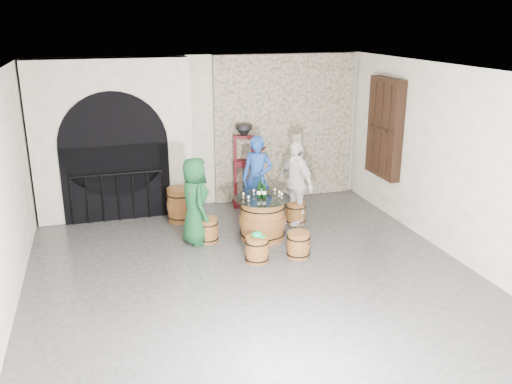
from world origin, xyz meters
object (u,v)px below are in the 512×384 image
object	(u,v)px
barrel_table	(262,218)
wine_bottle_center	(264,191)
person_green	(195,201)
corking_press	(244,159)
wine_bottle_left	(259,191)
person_white	(296,183)
side_barrel	(180,205)
person_blue	(257,179)
barrel_stool_right	(296,213)
barrel_stool_near_right	(298,245)
barrel_stool_left	(207,230)
wine_bottle_right	(261,188)
barrel_stool_near_left	(257,249)
barrel_stool_far	(257,209)

from	to	relation	value
barrel_table	wine_bottle_center	size ratio (longest dim) A/B	3.20
person_green	wine_bottle_center	bearing A→B (deg)	-104.85
person_green	corking_press	bearing A→B (deg)	-45.41
wine_bottle_left	person_white	bearing A→B (deg)	30.06
barrel_table	side_barrel	xyz separation A→B (m)	(-1.33, 1.34, -0.05)
person_blue	corking_press	xyz separation A→B (m)	(-0.03, 0.88, 0.18)
person_green	corking_press	xyz separation A→B (m)	(1.38, 1.71, 0.24)
barrel_stool_right	person_white	size ratio (longest dim) A/B	0.27
barrel_stool_near_right	corking_press	size ratio (longest dim) A/B	0.25
person_green	wine_bottle_left	world-z (taller)	person_green
barrel_stool_left	side_barrel	bearing A→B (deg)	104.83
barrel_table	side_barrel	world-z (taller)	barrel_table
side_barrel	person_white	bearing A→B (deg)	-20.21
person_blue	barrel_stool_right	bearing A→B (deg)	-2.29
barrel_stool_left	person_green	distance (m)	0.61
person_white	wine_bottle_center	xyz separation A→B (m)	(-0.82, -0.55, 0.09)
barrel_table	side_barrel	distance (m)	1.88
wine_bottle_right	person_green	bearing A→B (deg)	179.47
barrel_stool_left	person_white	distance (m)	1.99
barrel_stool_right	barrel_stool_near_right	size ratio (longest dim) A/B	1.00
barrel_stool_near_left	barrel_stool_far	bearing A→B (deg)	73.22
wine_bottle_left	barrel_stool_near_left	bearing A→B (deg)	-108.65
barrel_table	side_barrel	size ratio (longest dim) A/B	1.50
barrel_table	person_blue	size ratio (longest dim) A/B	0.60
wine_bottle_left	corking_press	world-z (taller)	corking_press
barrel_table	barrel_stool_near_left	world-z (taller)	barrel_table
wine_bottle_left	wine_bottle_center	world-z (taller)	same
wine_bottle_left	wine_bottle_center	size ratio (longest dim) A/B	1.00
wine_bottle_left	barrel_stool_right	bearing A→B (deg)	30.10
barrel_stool_left	barrel_stool_far	xyz separation A→B (m)	(1.21, 0.86, 0.00)
barrel_stool_far	wine_bottle_center	distance (m)	1.25
wine_bottle_right	wine_bottle_center	bearing A→B (deg)	-85.46
corking_press	person_blue	bearing A→B (deg)	-78.89
barrel_table	person_white	world-z (taller)	person_white
person_blue	side_barrel	distance (m)	1.65
barrel_stool_right	barrel_stool_near_left	size ratio (longest dim) A/B	1.00
barrel_table	wine_bottle_center	distance (m)	0.53
barrel_stool_far	wine_bottle_left	xyz separation A→B (m)	(-0.26, -0.99, 0.71)
barrel_stool_near_left	person_white	bearing A→B (deg)	50.30
barrel_stool_far	barrel_table	bearing A→B (deg)	-101.30
barrel_stool_far	wine_bottle_center	xyz separation A→B (m)	(-0.17, -1.01, 0.71)
person_blue	corking_press	world-z (taller)	corking_press
barrel_stool_right	wine_bottle_right	distance (m)	1.17
barrel_stool_far	barrel_stool_right	world-z (taller)	same
barrel_stool_near_right	person_green	xyz separation A→B (m)	(-1.56, 1.13, 0.57)
corking_press	person_green	bearing A→B (deg)	-119.83
person_green	side_barrel	distance (m)	1.26
barrel_table	barrel_stool_far	distance (m)	1.03
barrel_stool_far	wine_bottle_right	size ratio (longest dim) A/B	1.39
wine_bottle_left	wine_bottle_right	distance (m)	0.16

